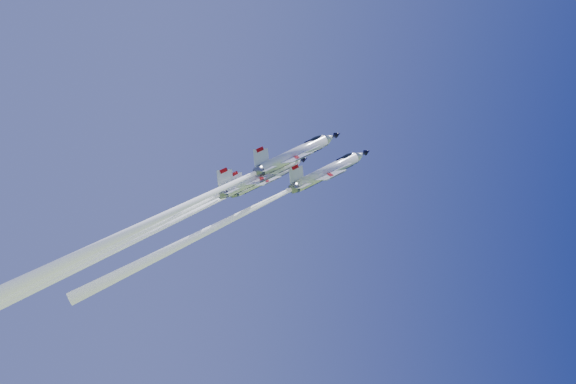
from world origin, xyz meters
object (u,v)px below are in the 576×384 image
object	(u,v)px
jet_right	(191,203)
jet_slot	(163,221)
jet_left	(165,225)
jet_lead	(245,212)

from	to	relation	value
jet_right	jet_slot	size ratio (longest dim) A/B	1.02
jet_left	jet_slot	bearing A→B (deg)	-19.20
jet_slot	jet_right	bearing A→B (deg)	29.48
jet_left	jet_lead	bearing A→B (deg)	57.58
jet_slot	jet_lead	bearing A→B (deg)	88.38
jet_right	jet_slot	distance (m)	5.73
jet_left	jet_slot	xyz separation A→B (m)	(-0.94, -6.94, -0.83)
jet_left	jet_slot	world-z (taller)	jet_left
jet_lead	jet_slot	world-z (taller)	jet_lead
jet_lead	jet_left	size ratio (longest dim) A/B	0.94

